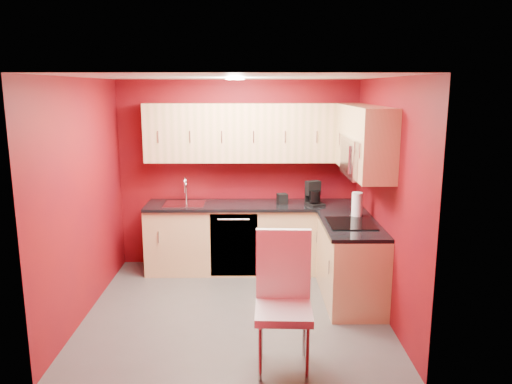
{
  "coord_description": "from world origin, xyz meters",
  "views": [
    {
      "loc": [
        0.18,
        -5.14,
        2.39
      ],
      "look_at": [
        0.23,
        0.55,
        1.2
      ],
      "focal_mm": 35.0,
      "sensor_mm": 36.0,
      "label": 1
    }
  ],
  "objects_px": {
    "microwave": "(364,157)",
    "coffee_maker": "(315,194)",
    "dining_chair": "(284,304)",
    "sink": "(185,201)",
    "napkin_holder": "(282,199)",
    "paper_towel": "(357,205)"
  },
  "relations": [
    {
      "from": "sink",
      "to": "microwave",
      "type": "bearing_deg",
      "value": -25.6
    },
    {
      "from": "microwave",
      "to": "sink",
      "type": "relative_size",
      "value": 1.46
    },
    {
      "from": "microwave",
      "to": "coffee_maker",
      "type": "height_order",
      "value": "microwave"
    },
    {
      "from": "microwave",
      "to": "coffee_maker",
      "type": "distance_m",
      "value": 1.15
    },
    {
      "from": "sink",
      "to": "napkin_holder",
      "type": "bearing_deg",
      "value": -0.57
    },
    {
      "from": "sink",
      "to": "napkin_holder",
      "type": "distance_m",
      "value": 1.27
    },
    {
      "from": "coffee_maker",
      "to": "dining_chair",
      "type": "bearing_deg",
      "value": -125.85
    },
    {
      "from": "microwave",
      "to": "sink",
      "type": "xyz_separation_m",
      "value": [
        -2.09,
        1.0,
        -0.72
      ]
    },
    {
      "from": "sink",
      "to": "dining_chair",
      "type": "xyz_separation_m",
      "value": [
        1.15,
        -2.4,
        -0.35
      ]
    },
    {
      "from": "sink",
      "to": "dining_chair",
      "type": "distance_m",
      "value": 2.68
    },
    {
      "from": "sink",
      "to": "coffee_maker",
      "type": "xyz_separation_m",
      "value": [
        1.69,
        -0.11,
        0.12
      ]
    },
    {
      "from": "dining_chair",
      "to": "coffee_maker",
      "type": "bearing_deg",
      "value": 78.91
    },
    {
      "from": "coffee_maker",
      "to": "napkin_holder",
      "type": "xyz_separation_m",
      "value": [
        -0.42,
        0.1,
        -0.09
      ]
    },
    {
      "from": "napkin_holder",
      "to": "paper_towel",
      "type": "xyz_separation_m",
      "value": [
        0.83,
        -0.68,
        0.08
      ]
    },
    {
      "from": "sink",
      "to": "napkin_holder",
      "type": "height_order",
      "value": "sink"
    },
    {
      "from": "microwave",
      "to": "coffee_maker",
      "type": "relative_size",
      "value": 2.46
    },
    {
      "from": "napkin_holder",
      "to": "coffee_maker",
      "type": "bearing_deg",
      "value": -13.43
    },
    {
      "from": "sink",
      "to": "coffee_maker",
      "type": "distance_m",
      "value": 1.7
    },
    {
      "from": "microwave",
      "to": "coffee_maker",
      "type": "xyz_separation_m",
      "value": [
        -0.4,
        0.89,
        -0.6
      ]
    },
    {
      "from": "microwave",
      "to": "paper_towel",
      "type": "bearing_deg",
      "value": 87.65
    },
    {
      "from": "dining_chair",
      "to": "sink",
      "type": "bearing_deg",
      "value": 117.79
    },
    {
      "from": "microwave",
      "to": "dining_chair",
      "type": "height_order",
      "value": "microwave"
    }
  ]
}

